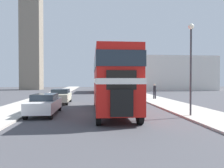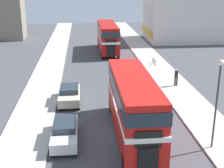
{
  "view_description": "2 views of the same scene",
  "coord_description": "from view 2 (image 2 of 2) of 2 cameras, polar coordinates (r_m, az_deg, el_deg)",
  "views": [
    {
      "loc": [
        -0.71,
        -15.72,
        2.39
      ],
      "look_at": [
        0.75,
        0.09,
        2.1
      ],
      "focal_mm": 35.0,
      "sensor_mm": 36.0,
      "label": 1
    },
    {
      "loc": [
        -2.61,
        -19.55,
        10.5
      ],
      "look_at": [
        0.0,
        7.39,
        1.39
      ],
      "focal_mm": 50.0,
      "sensor_mm": 36.0,
      "label": 2
    }
  ],
  "objects": [
    {
      "name": "ground_plane",
      "position": [
        22.34,
        1.86,
        -9.45
      ],
      "size": [
        120.0,
        120.0,
        0.0
      ],
      "primitive_type": "plane",
      "color": "#47474C"
    },
    {
      "name": "sidewalk_right",
      "position": [
        24.06,
        18.18,
        -8.13
      ],
      "size": [
        3.5,
        120.0,
        0.12
      ],
      "color": "#B7B2A8",
      "rests_on": "ground_plane"
    },
    {
      "name": "sidewalk_left",
      "position": [
        22.54,
        -15.68,
        -9.75
      ],
      "size": [
        3.5,
        120.0,
        0.12
      ],
      "color": "#B7B2A8",
      "rests_on": "ground_plane"
    },
    {
      "name": "double_decker_bus",
      "position": [
        21.43,
        3.89,
        -3.2
      ],
      "size": [
        2.53,
        10.48,
        4.31
      ],
      "color": "red",
      "rests_on": "ground_plane"
    },
    {
      "name": "bus_distant",
      "position": [
        47.42,
        -0.81,
        8.91
      ],
      "size": [
        2.55,
        10.94,
        4.23
      ],
      "color": "#B2140F",
      "rests_on": "ground_plane"
    },
    {
      "name": "car_parked_near",
      "position": [
        21.55,
        -8.6,
        -8.55
      ],
      "size": [
        1.69,
        4.55,
        1.42
      ],
      "color": "white",
      "rests_on": "ground_plane"
    },
    {
      "name": "car_parked_mid",
      "position": [
        28.07,
        -7.79,
        -1.88
      ],
      "size": [
        1.83,
        4.29,
        1.47
      ],
      "color": "beige",
      "rests_on": "ground_plane"
    },
    {
      "name": "pedestrian_walking",
      "position": [
        32.46,
        11.67,
        1.43
      ],
      "size": [
        0.36,
        0.36,
        1.79
      ],
      "color": "#282833",
      "rests_on": "sidewalk_right"
    },
    {
      "name": "bicycle_on_pavement",
      "position": [
        40.63,
        7.71,
        4.15
      ],
      "size": [
        0.05,
        1.76,
        0.78
      ],
      "color": "black",
      "rests_on": "sidewalk_right"
    },
    {
      "name": "street_lamp",
      "position": [
        20.2,
        18.78,
        -1.34
      ],
      "size": [
        0.36,
        0.36,
        5.86
      ],
      "color": "#38383D",
      "rests_on": "sidewalk_right"
    },
    {
      "name": "shop_building_block",
      "position": [
        59.07,
        15.59,
        11.52
      ],
      "size": [
        18.7,
        9.86,
        7.8
      ],
      "color": "silver",
      "rests_on": "ground_plane"
    }
  ]
}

